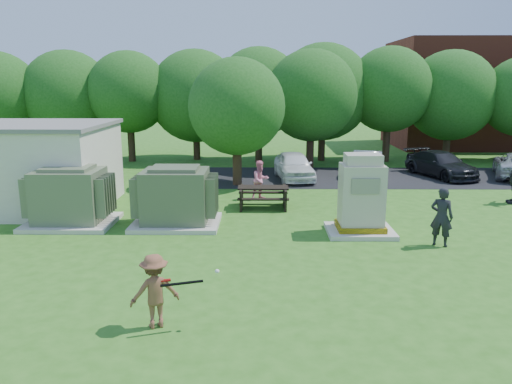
{
  "coord_description": "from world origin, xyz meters",
  "views": [
    {
      "loc": [
        0.19,
        -12.34,
        4.92
      ],
      "look_at": [
        0.0,
        4.0,
        1.3
      ],
      "focal_mm": 35.0,
      "sensor_mm": 36.0,
      "label": 1
    }
  ],
  "objects_px": {
    "transformer_left": "(70,198)",
    "picnic_table": "(263,195)",
    "car_silver_a": "(367,163)",
    "car_white": "(294,166)",
    "person_by_generator": "(442,217)",
    "car_dark": "(441,164)",
    "batter": "(155,291)",
    "generator_cabinet": "(361,199)",
    "transformer_right": "(176,198)",
    "person_at_picnic": "(260,180)"
  },
  "relations": [
    {
      "from": "picnic_table",
      "to": "car_white",
      "type": "height_order",
      "value": "car_white"
    },
    {
      "from": "picnic_table",
      "to": "car_white",
      "type": "relative_size",
      "value": 0.48
    },
    {
      "from": "generator_cabinet",
      "to": "car_white",
      "type": "distance_m",
      "value": 9.51
    },
    {
      "from": "person_at_picnic",
      "to": "car_silver_a",
      "type": "bearing_deg",
      "value": 10.84
    },
    {
      "from": "transformer_right",
      "to": "generator_cabinet",
      "type": "xyz_separation_m",
      "value": [
        6.26,
        -0.92,
        0.19
      ]
    },
    {
      "from": "transformer_left",
      "to": "generator_cabinet",
      "type": "relative_size",
      "value": 1.13
    },
    {
      "from": "batter",
      "to": "transformer_right",
      "type": "bearing_deg",
      "value": -105.35
    },
    {
      "from": "transformer_right",
      "to": "person_by_generator",
      "type": "distance_m",
      "value": 8.73
    },
    {
      "from": "transformer_left",
      "to": "car_silver_a",
      "type": "height_order",
      "value": "transformer_left"
    },
    {
      "from": "transformer_right",
      "to": "picnic_table",
      "type": "relative_size",
      "value": 1.5
    },
    {
      "from": "person_at_picnic",
      "to": "car_white",
      "type": "relative_size",
      "value": 0.4
    },
    {
      "from": "car_silver_a",
      "to": "transformer_left",
      "type": "bearing_deg",
      "value": 50.65
    },
    {
      "from": "transformer_left",
      "to": "car_silver_a",
      "type": "relative_size",
      "value": 0.72
    },
    {
      "from": "person_by_generator",
      "to": "car_white",
      "type": "distance_m",
      "value": 11.3
    },
    {
      "from": "batter",
      "to": "picnic_table",
      "type": "bearing_deg",
      "value": -124.32
    },
    {
      "from": "person_at_picnic",
      "to": "generator_cabinet",
      "type": "bearing_deg",
      "value": -88.9
    },
    {
      "from": "picnic_table",
      "to": "car_dark",
      "type": "height_order",
      "value": "car_dark"
    },
    {
      "from": "transformer_left",
      "to": "car_white",
      "type": "relative_size",
      "value": 0.72
    },
    {
      "from": "transformer_left",
      "to": "car_white",
      "type": "distance_m",
      "value": 11.87
    },
    {
      "from": "generator_cabinet",
      "to": "car_white",
      "type": "xyz_separation_m",
      "value": [
        -1.61,
        9.36,
        -0.45
      ]
    },
    {
      "from": "generator_cabinet",
      "to": "picnic_table",
      "type": "relative_size",
      "value": 1.33
    },
    {
      "from": "car_white",
      "to": "person_by_generator",
      "type": "bearing_deg",
      "value": -77.18
    },
    {
      "from": "transformer_right",
      "to": "person_at_picnic",
      "type": "height_order",
      "value": "transformer_right"
    },
    {
      "from": "person_at_picnic",
      "to": "person_by_generator",
      "type": "bearing_deg",
      "value": -81.2
    },
    {
      "from": "transformer_right",
      "to": "car_dark",
      "type": "height_order",
      "value": "transformer_right"
    },
    {
      "from": "batter",
      "to": "person_at_picnic",
      "type": "distance_m",
      "value": 11.67
    },
    {
      "from": "picnic_table",
      "to": "batter",
      "type": "distance_m",
      "value": 10.17
    },
    {
      "from": "car_dark",
      "to": "batter",
      "type": "bearing_deg",
      "value": -144.19
    },
    {
      "from": "picnic_table",
      "to": "batter",
      "type": "xyz_separation_m",
      "value": [
        -2.23,
        -9.92,
        0.24
      ]
    },
    {
      "from": "person_by_generator",
      "to": "car_dark",
      "type": "xyz_separation_m",
      "value": [
        4.0,
        11.43,
        -0.25
      ]
    },
    {
      "from": "batter",
      "to": "car_white",
      "type": "bearing_deg",
      "value": -125.19
    },
    {
      "from": "generator_cabinet",
      "to": "picnic_table",
      "type": "height_order",
      "value": "generator_cabinet"
    },
    {
      "from": "car_white",
      "to": "car_dark",
      "type": "xyz_separation_m",
      "value": [
        7.81,
        0.8,
        -0.05
      ]
    },
    {
      "from": "person_at_picnic",
      "to": "transformer_right",
      "type": "bearing_deg",
      "value": -158.82
    },
    {
      "from": "transformer_left",
      "to": "picnic_table",
      "type": "relative_size",
      "value": 1.5
    },
    {
      "from": "car_white",
      "to": "car_dark",
      "type": "distance_m",
      "value": 7.85
    },
    {
      "from": "transformer_right",
      "to": "batter",
      "type": "bearing_deg",
      "value": -83.69
    },
    {
      "from": "person_by_generator",
      "to": "transformer_right",
      "type": "bearing_deg",
      "value": 14.65
    },
    {
      "from": "picnic_table",
      "to": "person_by_generator",
      "type": "xyz_separation_m",
      "value": [
        5.4,
        -4.67,
        0.38
      ]
    },
    {
      "from": "car_white",
      "to": "car_silver_a",
      "type": "distance_m",
      "value": 4.09
    },
    {
      "from": "car_white",
      "to": "transformer_right",
      "type": "bearing_deg",
      "value": -125.71
    },
    {
      "from": "generator_cabinet",
      "to": "car_dark",
      "type": "distance_m",
      "value": 11.91
    },
    {
      "from": "transformer_right",
      "to": "person_at_picnic",
      "type": "relative_size",
      "value": 1.82
    },
    {
      "from": "car_silver_a",
      "to": "car_white",
      "type": "bearing_deg",
      "value": 27.23
    },
    {
      "from": "car_silver_a",
      "to": "car_dark",
      "type": "relative_size",
      "value": 0.92
    },
    {
      "from": "person_at_picnic",
      "to": "car_silver_a",
      "type": "height_order",
      "value": "person_at_picnic"
    },
    {
      "from": "batter",
      "to": "car_dark",
      "type": "bearing_deg",
      "value": -146.55
    },
    {
      "from": "person_by_generator",
      "to": "car_silver_a",
      "type": "height_order",
      "value": "person_by_generator"
    },
    {
      "from": "person_by_generator",
      "to": "car_white",
      "type": "xyz_separation_m",
      "value": [
        -3.81,
        10.64,
        -0.2
      ]
    },
    {
      "from": "person_at_picnic",
      "to": "car_dark",
      "type": "relative_size",
      "value": 0.36
    }
  ]
}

